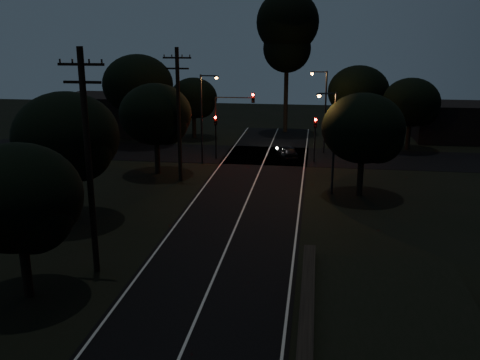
% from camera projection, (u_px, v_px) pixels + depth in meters
% --- Properties ---
extents(road_surface, '(60.00, 70.00, 0.03)m').
position_uv_depth(road_surface, '(253.00, 186.00, 41.50)').
color(road_surface, black).
rests_on(road_surface, ground).
extents(utility_pole_mid, '(2.20, 0.30, 11.00)m').
position_uv_depth(utility_pole_mid, '(88.00, 160.00, 25.42)').
color(utility_pole_mid, black).
rests_on(utility_pole_mid, ground).
extents(utility_pole_far, '(2.20, 0.30, 10.50)m').
position_uv_depth(utility_pole_far, '(179.00, 113.00, 41.69)').
color(utility_pole_far, black).
rests_on(utility_pole_far, ground).
extents(tree_left_b, '(5.58, 5.58, 7.09)m').
position_uv_depth(tree_left_b, '(21.00, 201.00, 23.00)').
color(tree_left_b, black).
rests_on(tree_left_b, ground).
extents(tree_left_c, '(6.46, 6.46, 8.17)m').
position_uv_depth(tree_left_c, '(69.00, 139.00, 32.68)').
color(tree_left_c, black).
rests_on(tree_left_c, ground).
extents(tree_left_d, '(5.98, 5.98, 7.59)m').
position_uv_depth(tree_left_d, '(158.00, 116.00, 43.95)').
color(tree_left_d, black).
rests_on(tree_left_d, ground).
extents(tree_far_nw, '(5.30, 5.30, 6.72)m').
position_uv_depth(tree_far_nw, '(195.00, 99.00, 59.44)').
color(tree_far_nw, black).
rests_on(tree_far_nw, ground).
extents(tree_far_w, '(7.36, 7.36, 9.39)m').
position_uv_depth(tree_far_w, '(140.00, 86.00, 55.79)').
color(tree_far_w, black).
rests_on(tree_far_w, ground).
extents(tree_far_ne, '(6.49, 6.49, 8.21)m').
position_uv_depth(tree_far_ne, '(361.00, 93.00, 56.68)').
color(tree_far_ne, black).
rests_on(tree_far_ne, ground).
extents(tree_far_e, '(5.69, 5.69, 7.22)m').
position_uv_depth(tree_far_e, '(413.00, 104.00, 53.32)').
color(tree_far_e, black).
rests_on(tree_far_e, ground).
extents(tree_right_a, '(5.90, 5.90, 7.50)m').
position_uv_depth(tree_right_a, '(366.00, 130.00, 37.88)').
color(tree_right_a, black).
rests_on(tree_right_a, ground).
extents(tall_pine, '(7.13, 7.13, 16.21)m').
position_uv_depth(tall_pine, '(287.00, 31.00, 60.99)').
color(tall_pine, black).
rests_on(tall_pine, ground).
extents(building_left, '(10.00, 8.00, 4.40)m').
position_uv_depth(building_left, '(107.00, 113.00, 63.57)').
color(building_left, black).
rests_on(building_left, ground).
extents(building_right, '(9.00, 7.00, 4.00)m').
position_uv_depth(building_right, '(456.00, 122.00, 59.07)').
color(building_right, black).
rests_on(building_right, ground).
extents(signal_left, '(0.28, 0.35, 4.10)m').
position_uv_depth(signal_left, '(216.00, 129.00, 49.83)').
color(signal_left, black).
rests_on(signal_left, ground).
extents(signal_right, '(0.28, 0.35, 4.10)m').
position_uv_depth(signal_right, '(315.00, 132.00, 48.56)').
color(signal_right, black).
rests_on(signal_right, ground).
extents(signal_mast, '(3.70, 0.35, 6.25)m').
position_uv_depth(signal_mast, '(233.00, 113.00, 49.19)').
color(signal_mast, black).
rests_on(signal_mast, ground).
extents(streetlight_a, '(1.66, 0.26, 8.00)m').
position_uv_depth(streetlight_a, '(204.00, 113.00, 47.54)').
color(streetlight_a, black).
rests_on(streetlight_a, ground).
extents(streetlight_b, '(1.66, 0.26, 8.00)m').
position_uv_depth(streetlight_b, '(323.00, 106.00, 51.80)').
color(streetlight_b, black).
rests_on(streetlight_b, ground).
extents(streetlight_c, '(1.46, 0.26, 7.50)m').
position_uv_depth(streetlight_c, '(332.00, 136.00, 38.46)').
color(streetlight_c, black).
rests_on(streetlight_c, ground).
extents(car, '(2.52, 3.99, 1.26)m').
position_uv_depth(car, '(287.00, 152.00, 50.47)').
color(car, black).
rests_on(car, ground).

